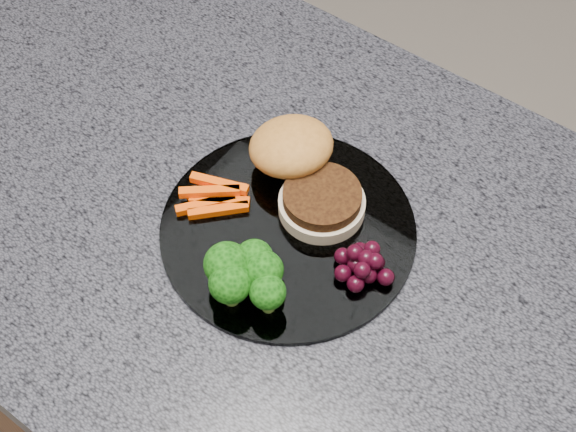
% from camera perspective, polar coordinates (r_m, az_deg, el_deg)
% --- Properties ---
extents(countertop, '(1.20, 0.60, 0.04)m').
position_cam_1_polar(countertop, '(0.81, 3.86, -4.29)').
color(countertop, '#474750').
rests_on(countertop, island_cabinet).
extents(plate, '(0.26, 0.26, 0.01)m').
position_cam_1_polar(plate, '(0.81, 0.00, -0.95)').
color(plate, white).
rests_on(plate, countertop).
extents(burger, '(0.18, 0.14, 0.05)m').
position_cam_1_polar(burger, '(0.83, 0.99, 3.42)').
color(burger, beige).
rests_on(burger, plate).
extents(carrot_sticks, '(0.07, 0.07, 0.02)m').
position_cam_1_polar(carrot_sticks, '(0.83, -5.23, 1.36)').
color(carrot_sticks, '#FB4D04').
rests_on(carrot_sticks, plate).
extents(broccoli, '(0.09, 0.07, 0.05)m').
position_cam_1_polar(broccoli, '(0.75, -3.11, -4.05)').
color(broccoli, '#577C2D').
rests_on(broccoli, plate).
extents(grape_bunch, '(0.06, 0.05, 0.03)m').
position_cam_1_polar(grape_bunch, '(0.77, 5.34, -3.44)').
color(grape_bunch, black).
rests_on(grape_bunch, plate).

